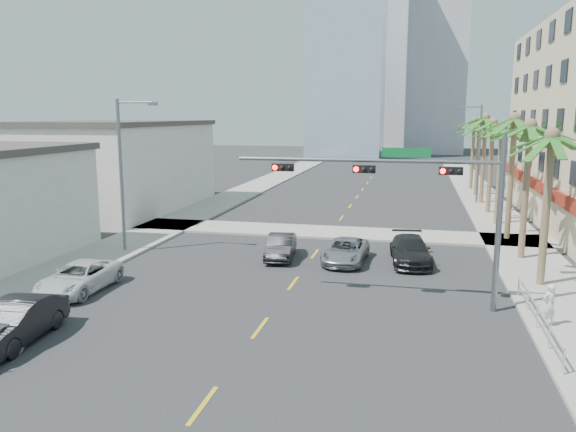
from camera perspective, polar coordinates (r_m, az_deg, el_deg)
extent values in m
plane|color=#262628|center=(18.55, -6.31, -15.67)|extent=(260.00, 260.00, 0.00)
cube|color=gray|center=(37.17, 22.45, -3.01)|extent=(4.00, 120.00, 0.15)
cube|color=gray|center=(40.62, -13.13, -1.42)|extent=(4.00, 120.00, 0.15)
cube|color=gray|center=(38.97, 4.30, -1.66)|extent=(80.00, 4.00, 0.15)
cube|color=maroon|center=(46.85, 23.61, 3.14)|extent=(0.30, 28.00, 0.80)
cube|color=beige|center=(50.62, -17.01, 4.70)|extent=(11.00, 18.00, 7.20)
cube|color=#99B2C6|center=(112.69, 6.07, 18.28)|extent=(14.00, 14.00, 48.00)
cube|color=#ADADB2|center=(127.67, 15.06, 19.77)|extent=(12.00, 12.00, 60.00)
cube|color=#ADADB2|center=(141.58, 9.63, 15.31)|extent=(16.00, 16.00, 42.00)
cylinder|color=slate|center=(24.39, 20.62, -1.03)|extent=(0.24, 0.24, 7.20)
cylinder|color=slate|center=(23.90, 7.80, 5.62)|extent=(11.00, 0.16, 0.16)
cube|color=#0C662D|center=(23.78, 11.92, 6.31)|extent=(2.00, 0.05, 0.40)
cube|color=black|center=(23.73, 16.21, 4.42)|extent=(0.95, 0.28, 0.32)
sphere|color=#FF0C05|center=(23.55, 15.46, 4.42)|extent=(0.22, 0.22, 0.22)
cube|color=black|center=(23.78, 7.74, 4.75)|extent=(0.95, 0.28, 0.32)
sphere|color=#FF0C05|center=(23.65, 6.93, 4.74)|extent=(0.22, 0.22, 0.22)
cube|color=black|center=(24.34, -0.52, 4.96)|extent=(0.95, 0.28, 0.32)
sphere|color=#FF0C05|center=(24.26, -1.35, 4.94)|extent=(0.22, 0.22, 0.22)
cylinder|color=brown|center=(28.73, 24.72, 0.30)|extent=(0.36, 0.36, 7.20)
cylinder|color=brown|center=(33.75, 22.98, 2.09)|extent=(0.36, 0.36, 7.56)
cylinder|color=brown|center=(38.82, 21.69, 3.40)|extent=(0.36, 0.36, 7.92)
cylinder|color=brown|center=(43.97, 20.65, 3.72)|extent=(0.36, 0.36, 7.20)
cylinder|color=brown|center=(49.09, 19.87, 4.59)|extent=(0.36, 0.36, 7.56)
cylinder|color=brown|center=(54.22, 19.23, 5.29)|extent=(0.36, 0.36, 7.92)
cylinder|color=brown|center=(59.41, 18.67, 5.36)|extent=(0.36, 0.36, 7.20)
cylinder|color=brown|center=(64.55, 18.23, 5.89)|extent=(0.36, 0.36, 7.56)
cylinder|color=slate|center=(34.33, -16.58, 3.81)|extent=(0.20, 0.20, 9.00)
cylinder|color=slate|center=(33.63, -15.29, 11.09)|extent=(2.20, 0.12, 0.12)
cube|color=slate|center=(33.13, -13.57, 11.01)|extent=(0.50, 0.25, 0.18)
cylinder|color=slate|center=(54.14, 18.84, 5.88)|extent=(0.20, 0.20, 9.00)
cylinder|color=slate|center=(53.92, 17.93, 10.50)|extent=(2.20, 0.12, 0.12)
cube|color=slate|center=(53.84, 16.74, 10.45)|extent=(0.50, 0.25, 0.18)
cylinder|color=silver|center=(23.47, 23.98, -9.40)|extent=(0.08, 8.00, 0.08)
cylinder|color=silver|center=(23.36, 24.04, -8.59)|extent=(0.08, 8.00, 0.08)
cylinder|color=silver|center=(19.85, 26.19, -13.33)|extent=(0.08, 0.08, 1.00)
cylinder|color=silver|center=(21.65, 24.98, -11.27)|extent=(0.08, 0.08, 1.00)
cylinder|color=silver|center=(23.49, 23.97, -9.52)|extent=(0.08, 0.08, 1.00)
cylinder|color=silver|center=(25.35, 23.12, -8.02)|extent=(0.08, 0.08, 1.00)
cylinder|color=silver|center=(27.23, 22.39, -6.73)|extent=(0.08, 0.08, 1.00)
imported|color=black|center=(22.67, -25.96, -9.67)|extent=(2.03, 4.78, 1.53)
imported|color=silver|center=(27.84, -20.45, -5.87)|extent=(2.25, 4.85, 1.35)
imported|color=black|center=(32.05, -0.74, -3.12)|extent=(1.93, 4.29, 1.37)
imported|color=#A5A5A9|center=(31.34, 5.88, -3.55)|extent=(2.37, 4.78, 1.30)
imported|color=black|center=(31.70, 12.32, -3.43)|extent=(2.58, 5.22, 1.46)
imported|color=silver|center=(23.76, 24.99, -8.17)|extent=(0.72, 0.66, 1.65)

